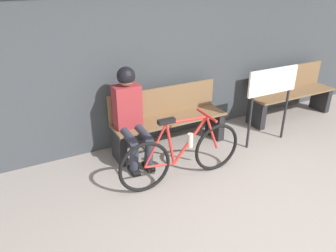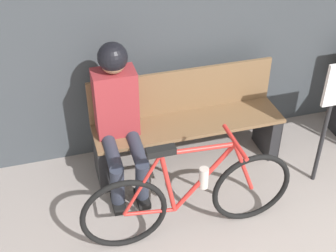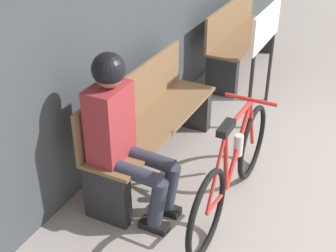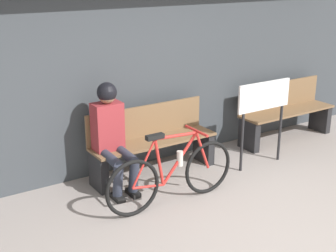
# 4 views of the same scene
# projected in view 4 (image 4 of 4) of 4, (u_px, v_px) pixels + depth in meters

# --- Properties ---
(storefront_wall) EXTENTS (12.00, 0.56, 3.20)m
(storefront_wall) POSITION_uv_depth(u_px,v_px,m) (141.00, 38.00, 5.79)
(storefront_wall) COLOR #3D4247
(storefront_wall) RESTS_ON ground_plane
(park_bench_near) EXTENTS (1.64, 0.42, 0.86)m
(park_bench_near) POSITION_uv_depth(u_px,v_px,m) (152.00, 143.00, 5.85)
(park_bench_near) COLOR brown
(park_bench_near) RESTS_ON ground_plane
(bicycle) EXTENTS (1.62, 0.40, 0.86)m
(bicycle) POSITION_uv_depth(u_px,v_px,m) (172.00, 174.00, 5.09)
(bicycle) COLOR black
(bicycle) RESTS_ON ground_plane
(person_seated) EXTENTS (0.34, 0.62, 1.27)m
(person_seated) POSITION_uv_depth(u_px,v_px,m) (111.00, 130.00, 5.34)
(person_seated) COLOR #2D3342
(person_seated) RESTS_ON ground_plane
(park_bench_far) EXTENTS (1.61, 0.42, 0.86)m
(park_bench_far) POSITION_uv_depth(u_px,v_px,m) (285.00, 113.00, 7.05)
(park_bench_far) COLOR brown
(park_bench_far) RESTS_ON ground_plane
(signboard) EXTENTS (0.84, 0.04, 1.13)m
(signboard) POSITION_uv_depth(u_px,v_px,m) (264.00, 103.00, 5.94)
(signboard) COLOR #232326
(signboard) RESTS_ON ground_plane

